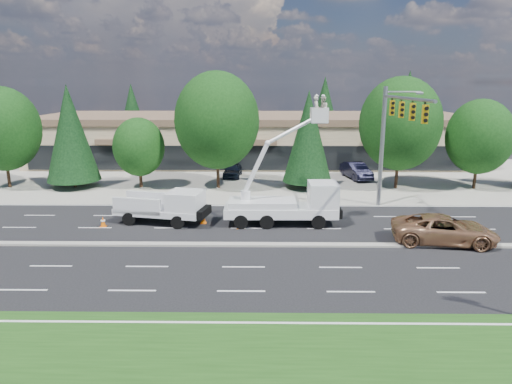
{
  "coord_description": "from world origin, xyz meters",
  "views": [
    {
      "loc": [
        0.92,
        -25.13,
        9.28
      ],
      "look_at": [
        0.56,
        3.4,
        2.4
      ],
      "focal_mm": 32.0,
      "sensor_mm": 36.0,
      "label": 1
    }
  ],
  "objects_px": {
    "utility_pickup": "(166,210)",
    "signal_mast": "(392,130)",
    "minivan": "(444,229)",
    "bucket_truck": "(292,197)"
  },
  "relations": [
    {
      "from": "bucket_truck",
      "to": "minivan",
      "type": "xyz_separation_m",
      "value": [
        8.77,
        -3.61,
        -1.01
      ]
    },
    {
      "from": "signal_mast",
      "to": "bucket_truck",
      "type": "height_order",
      "value": "signal_mast"
    },
    {
      "from": "minivan",
      "to": "signal_mast",
      "type": "bearing_deg",
      "value": 23.28
    },
    {
      "from": "signal_mast",
      "to": "minivan",
      "type": "relative_size",
      "value": 1.69
    },
    {
      "from": "minivan",
      "to": "utility_pickup",
      "type": "bearing_deg",
      "value": 86.43
    },
    {
      "from": "utility_pickup",
      "to": "signal_mast",
      "type": "bearing_deg",
      "value": 21.84
    },
    {
      "from": "bucket_truck",
      "to": "minivan",
      "type": "relative_size",
      "value": 1.42
    },
    {
      "from": "bucket_truck",
      "to": "minivan",
      "type": "distance_m",
      "value": 9.54
    },
    {
      "from": "signal_mast",
      "to": "minivan",
      "type": "xyz_separation_m",
      "value": [
        1.69,
        -6.44,
        -5.22
      ]
    },
    {
      "from": "signal_mast",
      "to": "bucket_truck",
      "type": "distance_m",
      "value": 8.72
    }
  ]
}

